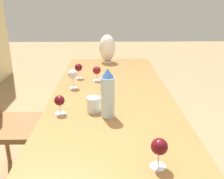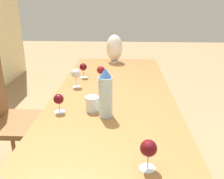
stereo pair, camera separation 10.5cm
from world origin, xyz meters
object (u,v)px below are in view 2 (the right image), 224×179
(wine_glass_1, at_px, (76,74))
(wine_glass_2, at_px, (148,149))
(wine_glass_4, at_px, (59,100))
(vase, at_px, (114,48))
(wine_glass_0, at_px, (101,71))
(wine_glass_3, at_px, (83,67))
(chair_far, at_px, (10,115))
(water_bottle, at_px, (106,94))
(water_tumbler, at_px, (92,104))

(wine_glass_1, relative_size, wine_glass_2, 1.11)
(wine_glass_4, bearing_deg, vase, -12.80)
(wine_glass_1, bearing_deg, wine_glass_0, -45.20)
(wine_glass_2, distance_m, wine_glass_3, 1.30)
(vase, xyz_separation_m, chair_far, (-0.94, 0.77, -0.35))
(wine_glass_2, bearing_deg, water_bottle, 23.57)
(wine_glass_2, height_order, wine_glass_4, wine_glass_2)
(wine_glass_1, bearing_deg, chair_far, 104.53)
(wine_glass_3, xyz_separation_m, chair_far, (-0.38, 0.52, -0.29))
(wine_glass_0, relative_size, wine_glass_3, 0.96)
(water_tumbler, xyz_separation_m, vase, (1.24, -0.09, 0.11))
(wine_glass_0, relative_size, wine_glass_2, 0.93)
(wine_glass_2, height_order, chair_far, chair_far)
(water_bottle, distance_m, wine_glass_2, 0.52)
(wine_glass_1, relative_size, wine_glass_3, 1.15)
(wine_glass_1, bearing_deg, wine_glass_4, 177.43)
(chair_far, bearing_deg, wine_glass_3, -54.37)
(wine_glass_0, distance_m, wine_glass_3, 0.17)
(wine_glass_0, bearing_deg, water_bottle, -172.36)
(vase, height_order, wine_glass_2, vase)
(vase, relative_size, wine_glass_1, 1.99)
(water_bottle, height_order, wine_glass_0, water_bottle)
(vase, distance_m, wine_glass_4, 1.30)
(water_tumbler, distance_m, wine_glass_3, 0.69)
(vase, relative_size, wine_glass_0, 2.37)
(vase, bearing_deg, wine_glass_1, 161.71)
(wine_glass_1, xyz_separation_m, wine_glass_4, (-0.46, 0.02, -0.03))
(vase, relative_size, chair_far, 0.30)
(wine_glass_1, xyz_separation_m, wine_glass_3, (0.24, -0.02, -0.02))
(wine_glass_0, xyz_separation_m, wine_glass_1, (-0.18, 0.18, 0.02))
(water_tumbler, height_order, wine_glass_2, wine_glass_2)
(wine_glass_1, distance_m, wine_glass_4, 0.46)
(water_tumbler, height_order, wine_glass_4, wine_glass_4)
(water_bottle, relative_size, wine_glass_4, 2.50)
(wine_glass_0, distance_m, wine_glass_2, 1.19)
(wine_glass_0, bearing_deg, wine_glass_1, 134.80)
(wine_glass_0, xyz_separation_m, wine_glass_2, (-1.15, -0.30, 0.01))
(vase, distance_m, wine_glass_2, 1.80)
(vase, height_order, wine_glass_3, vase)
(wine_glass_3, relative_size, chair_far, 0.13)
(water_bottle, distance_m, wine_glass_4, 0.30)
(water_tumbler, distance_m, wine_glass_2, 0.62)
(wine_glass_0, bearing_deg, chair_far, 114.26)
(wine_glass_4, bearing_deg, wine_glass_2, -136.14)
(water_tumbler, distance_m, wine_glass_1, 0.47)
(wine_glass_3, bearing_deg, water_tumbler, -166.54)
(water_tumbler, relative_size, wine_glass_3, 0.72)
(water_tumbler, distance_m, chair_far, 0.79)
(water_tumbler, bearing_deg, chair_far, 66.41)
(vase, bearing_deg, wine_glass_3, 156.25)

